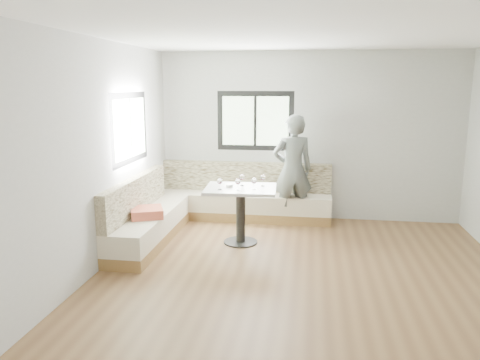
# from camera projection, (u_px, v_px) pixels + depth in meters

# --- Properties ---
(room) EXTENTS (5.01, 5.01, 2.81)m
(room) POSITION_uv_depth(u_px,v_px,m) (300.00, 158.00, 5.48)
(room) COLOR brown
(room) RESTS_ON ground
(banquette) EXTENTS (2.90, 2.80, 0.95)m
(banquette) POSITION_uv_depth(u_px,v_px,m) (205.00, 208.00, 7.42)
(banquette) COLOR olive
(banquette) RESTS_ON ground
(table) EXTENTS (1.04, 0.83, 0.82)m
(table) POSITION_uv_depth(u_px,v_px,m) (241.00, 202.00, 6.67)
(table) COLOR black
(table) RESTS_ON ground
(person) EXTENTS (0.75, 0.59, 1.79)m
(person) POSITION_uv_depth(u_px,v_px,m) (293.00, 170.00, 7.57)
(person) COLOR #5A605B
(person) RESTS_ON ground
(olive_ramekin) EXTENTS (0.10, 0.10, 0.04)m
(olive_ramekin) POSITION_uv_depth(u_px,v_px,m) (230.00, 185.00, 6.66)
(olive_ramekin) COLOR white
(olive_ramekin) RESTS_ON table
(wine_glass_a) EXTENTS (0.08, 0.08, 0.17)m
(wine_glass_a) POSITION_uv_depth(u_px,v_px,m) (220.00, 181.00, 6.46)
(wine_glass_a) COLOR white
(wine_glass_a) RESTS_ON table
(wine_glass_b) EXTENTS (0.08, 0.08, 0.17)m
(wine_glass_b) POSITION_uv_depth(u_px,v_px,m) (238.00, 182.00, 6.44)
(wine_glass_b) COLOR white
(wine_glass_b) RESTS_ON table
(wine_glass_c) EXTENTS (0.08, 0.08, 0.17)m
(wine_glass_c) POSITION_uv_depth(u_px,v_px,m) (254.00, 181.00, 6.48)
(wine_glass_c) COLOR white
(wine_glass_c) RESTS_ON table
(wine_glass_d) EXTENTS (0.08, 0.08, 0.17)m
(wine_glass_d) POSITION_uv_depth(u_px,v_px,m) (242.00, 177.00, 6.73)
(wine_glass_d) COLOR white
(wine_glass_d) RESTS_ON table
(wine_glass_e) EXTENTS (0.08, 0.08, 0.17)m
(wine_glass_e) POSITION_uv_depth(u_px,v_px,m) (263.00, 178.00, 6.69)
(wine_glass_e) COLOR white
(wine_glass_e) RESTS_ON table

